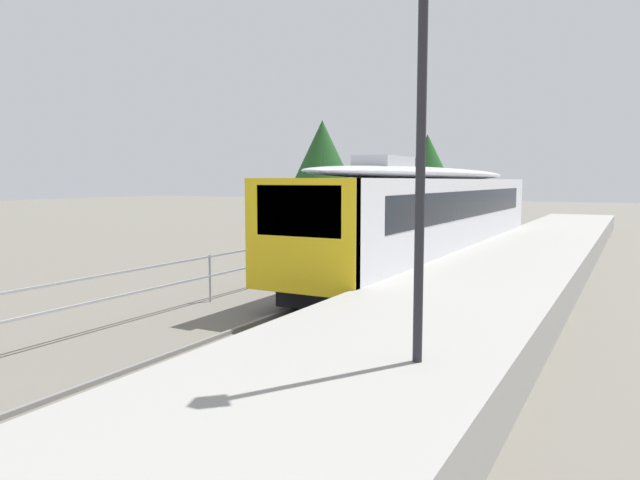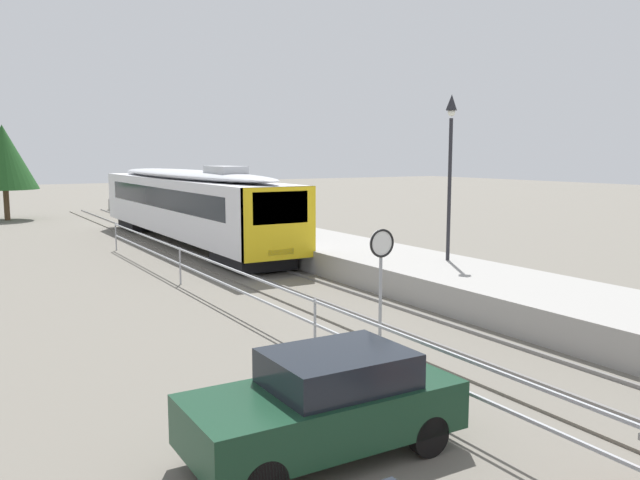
{
  "view_description": "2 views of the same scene",
  "coord_description": "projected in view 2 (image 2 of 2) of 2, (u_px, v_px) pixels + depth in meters",
  "views": [
    {
      "loc": [
        6.47,
        9.15,
        3.19
      ],
      "look_at": [
        0.0,
        21.0,
        1.8
      ],
      "focal_mm": 32.61,
      "sensor_mm": 36.0,
      "label": 1
    },
    {
      "loc": [
        -10.17,
        0.24,
        4.35
      ],
      "look_at": [
        0.4,
        18.0,
        1.6
      ],
      "focal_mm": 36.15,
      "sensor_mm": 36.0,
      "label": 2
    }
  ],
  "objects": [
    {
      "name": "ground_plane",
      "position": [
        180.0,
        278.0,
        22.74
      ],
      "size": [
        160.0,
        160.0,
        0.0
      ],
      "primitive_type": "plane",
      "color": "#6B665B"
    },
    {
      "name": "tree_behind_carpark",
      "position": [
        4.0,
        157.0,
        42.44
      ],
      "size": [
        4.23,
        4.23,
        6.3
      ],
      "color": "brown",
      "rests_on": "ground"
    },
    {
      "name": "station_platform",
      "position": [
        330.0,
        252.0,
        25.85
      ],
      "size": [
        3.9,
        60.0,
        0.9
      ],
      "primitive_type": "cube",
      "color": "#999691",
      "rests_on": "ground"
    },
    {
      "name": "speed_limit_sign",
      "position": [
        381.0,
        261.0,
        13.57
      ],
      "size": [
        0.61,
        0.1,
        2.81
      ],
      "color": "#9EA0A5",
      "rests_on": "ground"
    },
    {
      "name": "track_rails",
      "position": [
        257.0,
        270.0,
        24.26
      ],
      "size": [
        3.2,
        60.0,
        0.14
      ],
      "color": "#6B665B",
      "rests_on": "ground"
    },
    {
      "name": "carpark_fence",
      "position": [
        315.0,
        314.0,
        13.95
      ],
      "size": [
        0.06,
        36.06,
        1.25
      ],
      "color": "#9EA0A5",
      "rests_on": "ground"
    },
    {
      "name": "platform_lamp_mid_platform",
      "position": [
        451.0,
        146.0,
        20.67
      ],
      "size": [
        0.34,
        0.34,
        5.35
      ],
      "color": "#232328",
      "rests_on": "station_platform"
    },
    {
      "name": "parked_hatchback_dark_green",
      "position": [
        326.0,
        403.0,
        9.29
      ],
      "size": [
        4.0,
        1.77,
        1.53
      ],
      "color": "#143823",
      "rests_on": "ground"
    },
    {
      "name": "commuter_train",
      "position": [
        187.0,
        201.0,
        30.49
      ],
      "size": [
        2.82,
        19.5,
        3.74
      ],
      "color": "silver",
      "rests_on": "track_rails"
    }
  ]
}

